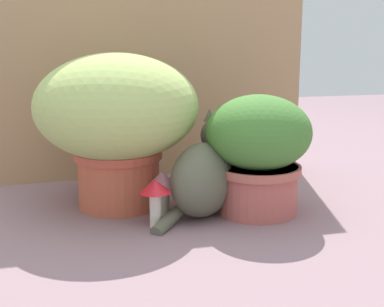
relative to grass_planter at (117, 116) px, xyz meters
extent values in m
plane|color=gray|center=(0.08, -0.18, -0.28)|extent=(6.00, 6.00, 0.00)
cube|color=tan|center=(0.14, 0.36, 0.19)|extent=(1.27, 0.03, 0.96)
cylinder|color=#C45A3E|center=(0.00, 0.00, -0.20)|extent=(0.25, 0.25, 0.18)
cylinder|color=#C55340|center=(0.00, 0.00, -0.12)|extent=(0.27, 0.27, 0.02)
ellipsoid|color=#B1C96D|center=(0.00, 0.00, 0.03)|extent=(0.50, 0.50, 0.32)
cylinder|color=#BB5C53|center=(0.40, -0.17, -0.21)|extent=(0.24, 0.24, 0.15)
cylinder|color=#BC6155|center=(0.40, -0.17, -0.15)|extent=(0.26, 0.26, 0.02)
ellipsoid|color=#447D32|center=(0.40, -0.17, -0.04)|extent=(0.31, 0.31, 0.22)
ellipsoid|color=#5A5C48|center=(0.23, -0.16, -0.17)|extent=(0.30, 0.31, 0.22)
ellipsoid|color=gray|center=(0.29, -0.08, -0.19)|extent=(0.12, 0.12, 0.11)
sphere|color=#5A5C48|center=(0.30, -0.07, -0.06)|extent=(0.16, 0.16, 0.11)
cone|color=#5A5C48|center=(0.28, -0.05, 0.00)|extent=(0.05, 0.05, 0.04)
cone|color=#5A5C48|center=(0.32, -0.09, 0.00)|extent=(0.05, 0.05, 0.04)
cylinder|color=#5A5C48|center=(0.12, -0.22, -0.26)|extent=(0.15, 0.16, 0.07)
cylinder|color=silver|center=(0.11, -0.12, -0.24)|extent=(0.04, 0.04, 0.09)
cone|color=pink|center=(0.11, -0.12, -0.17)|extent=(0.09, 0.09, 0.04)
cylinder|color=white|center=(0.07, -0.22, -0.24)|extent=(0.03, 0.03, 0.10)
cone|color=red|center=(0.07, -0.22, -0.17)|extent=(0.09, 0.09, 0.04)
camera|label=1|loc=(-0.19, -1.58, 0.23)|focal=48.78mm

